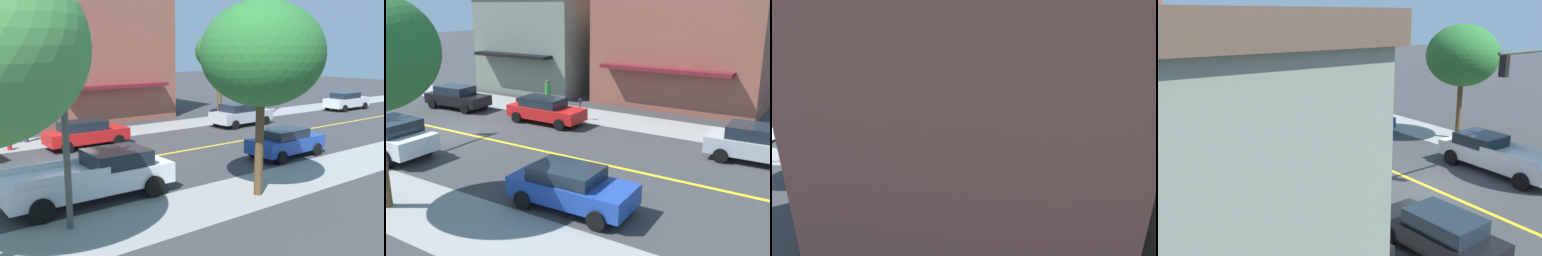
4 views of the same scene
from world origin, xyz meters
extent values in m
plane|color=#38383A|center=(0.00, 0.00, 0.00)|extent=(140.00, 140.00, 0.00)
cube|color=gray|center=(-6.86, 0.00, 0.00)|extent=(3.26, 126.00, 0.01)
cube|color=yellow|center=(0.00, 0.00, 0.00)|extent=(0.20, 126.00, 0.00)
cube|color=gray|center=(-14.66, -3.61, 3.57)|extent=(10.54, 8.65, 7.13)
cube|color=black|center=(-8.86, -3.61, 3.04)|extent=(1.06, 6.57, 0.24)
cube|color=#935142|center=(-14.66, 7.82, 5.50)|extent=(9.20, 10.98, 11.00)
cube|color=maroon|center=(-9.58, 7.82, 2.78)|extent=(0.96, 8.34, 0.24)
cylinder|color=red|center=(-5.85, -0.68, 0.30)|extent=(0.24, 0.24, 0.60)
sphere|color=#232328|center=(-5.85, -0.68, 0.67)|extent=(0.22, 0.22, 0.22)
cylinder|color=#232328|center=(-6.02, -0.68, 0.33)|extent=(0.10, 0.10, 0.10)
cylinder|color=#232328|center=(-5.68, -0.68, 0.33)|extent=(0.10, 0.10, 0.10)
cylinder|color=#4C4C51|center=(-5.77, 4.24, 0.51)|extent=(0.07, 0.07, 1.03)
cube|color=#2D2D33|center=(-5.77, 4.24, 1.16)|extent=(0.12, 0.18, 0.26)
cube|color=black|center=(1.79, -2.03, 5.55)|extent=(0.26, 0.32, 0.90)
sphere|color=red|center=(1.79, -2.03, 5.85)|extent=(0.20, 0.20, 0.20)
sphere|color=yellow|center=(1.79, -2.03, 5.55)|extent=(0.20, 0.20, 0.20)
sphere|color=green|center=(1.79, -2.03, 5.25)|extent=(0.20, 0.20, 0.20)
cube|color=red|center=(-4.06, 3.00, 0.64)|extent=(1.71, 4.54, 0.65)
cube|color=#19232D|center=(-4.06, 2.77, 1.23)|extent=(1.51, 2.45, 0.52)
cylinder|color=black|center=(-4.92, 4.50, 0.32)|extent=(0.22, 0.64, 0.64)
cylinder|color=black|center=(-3.21, 4.50, 0.32)|extent=(0.22, 0.64, 0.64)
cylinder|color=black|center=(-4.92, 1.50, 0.32)|extent=(0.22, 0.64, 0.64)
cylinder|color=black|center=(-3.21, 1.50, 0.32)|extent=(0.22, 0.64, 0.64)
cube|color=#1E429E|center=(4.10, 10.10, 0.66)|extent=(1.92, 4.28, 0.68)
cube|color=#19232D|center=(4.11, 9.89, 1.23)|extent=(1.65, 2.33, 0.44)
cylinder|color=black|center=(3.16, 11.46, 0.32)|extent=(0.24, 0.65, 0.64)
cylinder|color=black|center=(4.96, 11.52, 0.32)|extent=(0.24, 0.65, 0.64)
cylinder|color=black|center=(3.25, 8.68, 0.32)|extent=(0.24, 0.65, 0.64)
cylinder|color=black|center=(5.04, 8.73, 0.32)|extent=(0.24, 0.65, 0.64)
cube|color=black|center=(-3.85, -4.05, 0.65)|extent=(1.94, 4.40, 0.65)
cube|color=#19232D|center=(-3.84, -4.27, 1.23)|extent=(1.65, 2.40, 0.52)
cylinder|color=black|center=(-4.79, -2.66, 0.32)|extent=(0.25, 0.65, 0.64)
cylinder|color=black|center=(-3.04, -2.58, 0.32)|extent=(0.25, 0.65, 0.64)
cylinder|color=black|center=(-4.67, -5.51, 0.32)|extent=(0.25, 0.65, 0.64)
cylinder|color=black|center=(-2.91, -5.44, 0.32)|extent=(0.25, 0.65, 0.64)
cube|color=#B7BABF|center=(-3.89, 14.71, 0.69)|extent=(2.02, 4.75, 0.74)
cube|color=#19232D|center=(-3.88, 14.48, 1.32)|extent=(1.73, 2.58, 0.54)
cylinder|color=black|center=(-4.78, 13.14, 0.32)|extent=(0.24, 0.65, 0.64)
cylinder|color=black|center=(-2.90, 13.19, 0.32)|extent=(0.24, 0.65, 0.64)
cube|color=#19232D|center=(4.16, 0.56, 1.44)|extent=(1.91, 2.18, 0.57)
cylinder|color=black|center=(3.15, 1.53, 0.40)|extent=(0.29, 0.80, 0.80)
cylinder|color=black|center=(5.20, 1.50, 0.40)|extent=(0.29, 0.80, 0.80)
cylinder|color=#33384C|center=(-7.42, 0.66, 0.42)|extent=(0.27, 0.27, 0.83)
cylinder|color=#288C38|center=(-7.42, 0.66, 1.21)|extent=(0.36, 0.36, 0.76)
sphere|color=brown|center=(-7.42, 0.66, 1.71)|extent=(0.23, 0.23, 0.23)
ellipsoid|color=#C6B28C|center=(-7.61, -0.25, 0.43)|extent=(0.51, 0.75, 0.30)
sphere|color=#C6B28C|center=(-7.48, 0.10, 0.52)|extent=(0.24, 0.24, 0.24)
cylinder|color=#C6B28C|center=(-7.53, -0.03, 0.14)|extent=(0.11, 0.11, 0.27)
cylinder|color=#C6B28C|center=(-7.68, -0.48, 0.14)|extent=(0.11, 0.11, 0.27)
camera|label=1|loc=(17.91, -6.49, 5.29)|focal=39.82mm
camera|label=2|loc=(14.97, 17.19, 6.58)|focal=39.67mm
camera|label=3|loc=(-26.71, 7.29, 9.16)|focal=26.73mm
camera|label=4|loc=(-13.42, -12.45, 7.53)|focal=39.87mm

